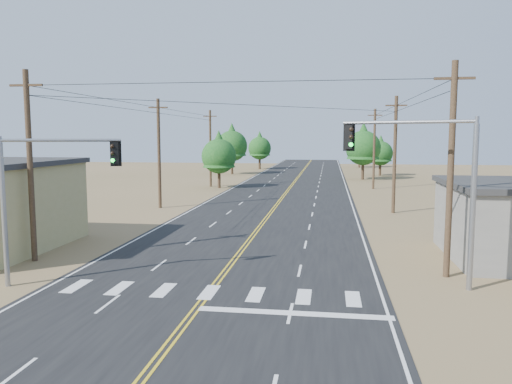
# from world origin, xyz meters

# --- Properties ---
(road) EXTENTS (15.00, 200.00, 0.02)m
(road) POSITION_xyz_m (0.00, 30.00, 0.01)
(road) COLOR black
(road) RESTS_ON ground
(utility_pole_left_near) EXTENTS (1.80, 0.30, 10.00)m
(utility_pole_left_near) POSITION_xyz_m (-10.50, 12.00, 5.12)
(utility_pole_left_near) COLOR #4C3826
(utility_pole_left_near) RESTS_ON ground
(utility_pole_left_mid) EXTENTS (1.80, 0.30, 10.00)m
(utility_pole_left_mid) POSITION_xyz_m (-10.50, 32.00, 5.12)
(utility_pole_left_mid) COLOR #4C3826
(utility_pole_left_mid) RESTS_ON ground
(utility_pole_left_far) EXTENTS (1.80, 0.30, 10.00)m
(utility_pole_left_far) POSITION_xyz_m (-10.50, 52.00, 5.12)
(utility_pole_left_far) COLOR #4C3826
(utility_pole_left_far) RESTS_ON ground
(utility_pole_right_near) EXTENTS (1.80, 0.30, 10.00)m
(utility_pole_right_near) POSITION_xyz_m (10.50, 12.00, 5.12)
(utility_pole_right_near) COLOR #4C3826
(utility_pole_right_near) RESTS_ON ground
(utility_pole_right_mid) EXTENTS (1.80, 0.30, 10.00)m
(utility_pole_right_mid) POSITION_xyz_m (10.50, 32.00, 5.12)
(utility_pole_right_mid) COLOR #4C3826
(utility_pole_right_mid) RESTS_ON ground
(utility_pole_right_far) EXTENTS (1.80, 0.30, 10.00)m
(utility_pole_right_far) POSITION_xyz_m (10.50, 52.00, 5.12)
(utility_pole_right_far) COLOR #4C3826
(utility_pole_right_far) RESTS_ON ground
(signal_mast_left) EXTENTS (4.80, 2.03, 6.60)m
(signal_mast_left) POSITION_xyz_m (-7.69, 8.15, 4.44)
(signal_mast_left) COLOR gray
(signal_mast_left) RESTS_ON ground
(signal_mast_right) EXTENTS (5.55, 2.33, 7.43)m
(signal_mast_right) POSITION_xyz_m (9.44, 10.61, 5.00)
(signal_mast_right) COLOR gray
(signal_mast_right) RESTS_ON ground
(tree_left_near) EXTENTS (4.44, 4.44, 7.39)m
(tree_left_near) POSITION_xyz_m (-9.00, 50.41, 4.52)
(tree_left_near) COLOR #3F2D1E
(tree_left_near) RESTS_ON ground
(tree_left_mid) EXTENTS (5.37, 5.37, 8.95)m
(tree_left_mid) POSITION_xyz_m (-11.89, 73.80, 5.48)
(tree_left_mid) COLOR #3F2D1E
(tree_left_mid) RESTS_ON ground
(tree_left_far) EXTENTS (4.60, 4.60, 7.67)m
(tree_left_far) POSITION_xyz_m (-9.00, 88.14, 4.69)
(tree_left_far) COLOR #3F2D1E
(tree_left_far) RESTS_ON ground
(tree_right_near) EXTENTS (5.29, 5.29, 8.81)m
(tree_right_near) POSITION_xyz_m (10.05, 65.63, 5.39)
(tree_right_near) COLOR #3F2D1E
(tree_right_near) RESTS_ON ground
(tree_right_mid) EXTENTS (4.11, 4.11, 6.84)m
(tree_right_mid) POSITION_xyz_m (13.46, 73.98, 4.18)
(tree_right_mid) COLOR #3F2D1E
(tree_right_mid) RESTS_ON ground
(tree_right_far) EXTENTS (4.74, 4.74, 7.89)m
(tree_right_far) POSITION_xyz_m (11.30, 95.98, 4.83)
(tree_right_far) COLOR #3F2D1E
(tree_right_far) RESTS_ON ground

